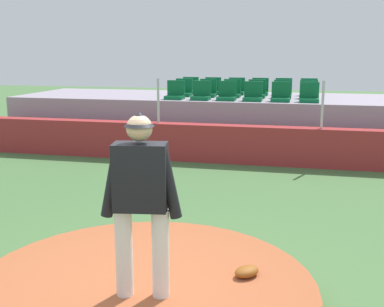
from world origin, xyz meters
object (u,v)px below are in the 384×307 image
at_px(stadium_chair_17, 309,90).
at_px(stadium_chair_10, 282,93).
at_px(stadium_chair_1, 201,94).
at_px(stadium_chair_14, 236,89).
at_px(stadium_chair_11, 309,93).
at_px(stadium_chair_15, 260,90).
at_px(fielding_glove, 247,271).
at_px(stadium_chair_2, 227,94).
at_px(stadium_chair_9, 257,92).
at_px(stadium_chair_3, 253,95).
at_px(stadium_chair_13, 213,89).
at_px(stadium_chair_12, 190,88).
at_px(stadium_chair_4, 281,95).
at_px(stadium_chair_7, 208,91).
at_px(stadium_chair_8, 232,92).
at_px(stadium_chair_0, 175,93).
at_px(stadium_chair_6, 183,91).
at_px(stadium_chair_5, 309,96).
at_px(pitcher, 141,192).
at_px(stadium_chair_16, 283,90).

bearing_deg(stadium_chair_17, stadium_chair_10, 52.66).
xyz_separation_m(stadium_chair_1, stadium_chair_14, (0.70, 1.80, 0.00)).
height_order(stadium_chair_11, stadium_chair_15, same).
relative_size(fielding_glove, stadium_chair_14, 0.60).
height_order(stadium_chair_2, stadium_chair_9, same).
xyz_separation_m(stadium_chair_3, stadium_chair_10, (0.72, 0.89, 0.00)).
height_order(stadium_chair_13, stadium_chair_17, same).
bearing_deg(stadium_chair_12, stadium_chair_3, 139.28).
xyz_separation_m(stadium_chair_1, stadium_chair_9, (1.38, 0.93, 0.00)).
bearing_deg(stadium_chair_3, stadium_chair_12, -40.72).
bearing_deg(stadium_chair_4, stadium_chair_13, -39.88).
distance_m(stadium_chair_1, stadium_chair_10, 2.28).
height_order(stadium_chair_2, stadium_chair_4, same).
distance_m(stadium_chair_7, stadium_chair_13, 0.90).
height_order(stadium_chair_8, stadium_chair_15, same).
relative_size(stadium_chair_0, stadium_chair_1, 1.00).
xyz_separation_m(stadium_chair_0, stadium_chair_14, (1.43, 1.77, 0.00)).
relative_size(stadium_chair_4, stadium_chair_15, 1.00).
height_order(stadium_chair_0, stadium_chair_9, same).
bearing_deg(stadium_chair_0, stadium_chair_8, -147.42).
bearing_deg(stadium_chair_6, stadium_chair_4, 162.01).
bearing_deg(stadium_chair_2, stadium_chair_14, -90.39).
bearing_deg(stadium_chair_3, stadium_chair_2, -0.79).
height_order(stadium_chair_1, stadium_chair_5, same).
bearing_deg(stadium_chair_0, stadium_chair_14, -128.87).
bearing_deg(stadium_chair_5, stadium_chair_0, 0.09).
distance_m(pitcher, stadium_chair_2, 8.31).
bearing_deg(stadium_chair_3, stadium_chair_11, -147.51).
relative_size(pitcher, stadium_chair_4, 3.70).
distance_m(stadium_chair_2, stadium_chair_13, 1.90).
bearing_deg(stadium_chair_17, stadium_chair_13, 0.98).
height_order(fielding_glove, stadium_chair_13, stadium_chair_13).
bearing_deg(stadium_chair_4, stadium_chair_6, -17.99).
distance_m(stadium_chair_7, stadium_chair_14, 1.14).
relative_size(stadium_chair_4, stadium_chair_10, 1.00).
height_order(fielding_glove, stadium_chair_8, stadium_chair_8).
distance_m(stadium_chair_12, stadium_chair_13, 0.71).
bearing_deg(stadium_chair_11, stadium_chair_5, 90.38).
bearing_deg(stadium_chair_4, stadium_chair_7, -22.54).
distance_m(stadium_chair_6, stadium_chair_12, 0.89).
relative_size(pitcher, stadium_chair_16, 3.70).
relative_size(stadium_chair_5, stadium_chair_11, 1.00).
distance_m(stadium_chair_8, stadium_chair_11, 2.11).
bearing_deg(stadium_chair_17, fielding_glove, 85.75).
xyz_separation_m(stadium_chair_5, stadium_chair_16, (-0.71, 1.78, 0.00)).
bearing_deg(stadium_chair_7, stadium_chair_0, 50.04).
distance_m(stadium_chair_1, stadium_chair_7, 0.89).
bearing_deg(stadium_chair_13, stadium_chair_6, 50.60).
xyz_separation_m(stadium_chair_10, stadium_chair_12, (-2.82, 0.93, 0.00)).
bearing_deg(stadium_chair_8, stadium_chair_10, 178.88).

